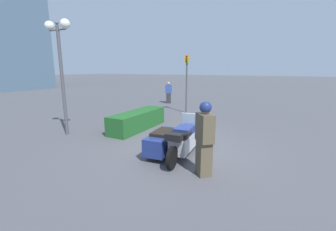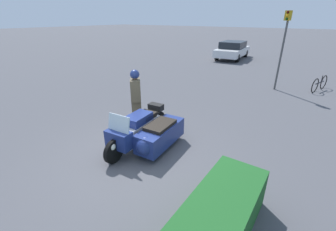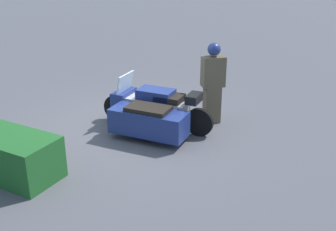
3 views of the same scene
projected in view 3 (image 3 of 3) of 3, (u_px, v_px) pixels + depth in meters
ground_plane at (124, 129)px, 9.14m from camera, size 160.00×160.00×0.00m
police_motorcycle at (148, 113)px, 8.78m from camera, size 2.58×1.25×1.14m
officer_rider at (213, 81)px, 9.16m from camera, size 0.56×0.55×1.80m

